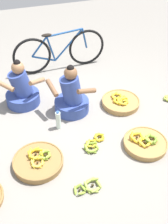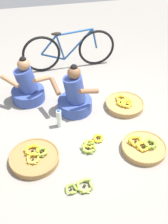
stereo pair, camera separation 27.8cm
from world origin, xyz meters
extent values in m
plane|color=gray|center=(0.00, 0.00, 0.00)|extent=(10.00, 10.00, 0.00)
cylinder|color=#334793|center=(-0.03, 0.30, 0.09)|extent=(0.52, 0.52, 0.18)
cylinder|color=#334793|center=(-0.03, 0.30, 0.38)|extent=(0.42, 0.39, 0.44)
sphere|color=brown|center=(-0.03, 0.30, 0.66)|extent=(0.19, 0.19, 0.19)
sphere|color=black|center=(-0.03, 0.30, 0.74)|extent=(0.10, 0.10, 0.10)
cylinder|color=brown|center=(-0.30, 0.33, 0.46)|extent=(0.13, 0.32, 0.16)
cylinder|color=brown|center=(0.14, 0.10, 0.46)|extent=(0.31, 0.15, 0.16)
cylinder|color=#334793|center=(-0.70, 0.72, 0.09)|extent=(0.52, 0.52, 0.18)
cylinder|color=#334793|center=(-0.70, 0.72, 0.37)|extent=(0.39, 0.33, 0.42)
sphere|color=#9E704C|center=(-0.70, 0.72, 0.64)|extent=(0.19, 0.19, 0.19)
sphere|color=black|center=(-0.70, 0.72, 0.72)|extent=(0.10, 0.10, 0.10)
cylinder|color=#9E704C|center=(-0.94, 0.63, 0.44)|extent=(0.28, 0.25, 0.16)
cylinder|color=#9E704C|center=(-0.47, 0.58, 0.44)|extent=(0.28, 0.25, 0.16)
torus|color=black|center=(-0.38, 1.54, 0.34)|extent=(0.68, 0.06, 0.68)
torus|color=black|center=(0.64, 1.56, 0.34)|extent=(0.68, 0.06, 0.68)
cylinder|color=#1E4C8C|center=(0.29, 1.55, 0.45)|extent=(0.55, 0.05, 0.55)
cylinder|color=#1E4C8C|center=(-0.03, 1.54, 0.43)|extent=(0.15, 0.04, 0.49)
cylinder|color=#1E4C8C|center=(0.23, 1.55, 0.69)|extent=(0.65, 0.05, 0.08)
cylinder|color=#1E4C8C|center=(-0.18, 1.54, 0.27)|extent=(0.42, 0.04, 0.18)
cylinder|color=#1E4C8C|center=(-0.24, 1.54, 0.50)|extent=(0.31, 0.04, 0.35)
cylinder|color=#1E4C8C|center=(0.60, 1.56, 0.53)|extent=(0.11, 0.03, 0.38)
ellipsoid|color=black|center=(-0.09, 1.54, 0.70)|extent=(0.18, 0.08, 0.05)
cylinder|color=olive|center=(-0.73, -0.59, 0.04)|extent=(0.62, 0.62, 0.08)
torus|color=olive|center=(-0.73, -0.59, 0.08)|extent=(0.63, 0.63, 0.02)
ellipsoid|color=#8CAD38|center=(-0.58, -0.57, 0.11)|extent=(0.05, 0.13, 0.07)
ellipsoid|color=#8CAD38|center=(-0.61, -0.51, 0.11)|extent=(0.13, 0.08, 0.08)
ellipsoid|color=#8CAD38|center=(-0.66, -0.51, 0.11)|extent=(0.13, 0.09, 0.06)
ellipsoid|color=#8CAD38|center=(-0.68, -0.56, 0.11)|extent=(0.05, 0.13, 0.08)
ellipsoid|color=#8CAD38|center=(-0.66, -0.61, 0.11)|extent=(0.13, 0.09, 0.06)
ellipsoid|color=#8CAD38|center=(-0.60, -0.60, 0.11)|extent=(0.12, 0.11, 0.09)
sphere|color=#382D19|center=(-0.63, -0.56, 0.11)|extent=(0.04, 0.04, 0.04)
ellipsoid|color=gold|center=(-0.67, -0.52, 0.12)|extent=(0.05, 0.16, 0.10)
ellipsoid|color=gold|center=(-0.70, -0.45, 0.11)|extent=(0.15, 0.11, 0.08)
ellipsoid|color=gold|center=(-0.75, -0.44, 0.11)|extent=(0.16, 0.06, 0.08)
ellipsoid|color=gold|center=(-0.80, -0.49, 0.12)|extent=(0.09, 0.16, 0.10)
ellipsoid|color=gold|center=(-0.81, -0.53, 0.12)|extent=(0.08, 0.16, 0.09)
ellipsoid|color=gold|center=(-0.76, -0.58, 0.11)|extent=(0.16, 0.09, 0.09)
ellipsoid|color=gold|center=(-0.71, -0.57, 0.11)|extent=(0.16, 0.10, 0.08)
sphere|color=#382D19|center=(-0.74, -0.51, 0.11)|extent=(0.03, 0.03, 0.03)
ellipsoid|color=yellow|center=(-0.68, -0.66, 0.10)|extent=(0.05, 0.14, 0.06)
ellipsoid|color=yellow|center=(-0.72, -0.59, 0.11)|extent=(0.13, 0.08, 0.08)
ellipsoid|color=yellow|center=(-0.78, -0.60, 0.11)|extent=(0.12, 0.11, 0.07)
ellipsoid|color=yellow|center=(-0.80, -0.65, 0.10)|extent=(0.04, 0.14, 0.06)
ellipsoid|color=yellow|center=(-0.76, -0.70, 0.10)|extent=(0.14, 0.07, 0.05)
ellipsoid|color=yellow|center=(-0.70, -0.69, 0.11)|extent=(0.12, 0.11, 0.07)
sphere|color=#382D19|center=(-0.74, -0.65, 0.10)|extent=(0.03, 0.03, 0.03)
cylinder|color=#A87F47|center=(0.68, -0.73, 0.04)|extent=(0.57, 0.57, 0.07)
torus|color=#A87F47|center=(0.68, -0.73, 0.07)|extent=(0.59, 0.59, 0.02)
ellipsoid|color=olive|center=(0.82, -0.74, 0.11)|extent=(0.06, 0.14, 0.08)
ellipsoid|color=olive|center=(0.80, -0.69, 0.10)|extent=(0.13, 0.13, 0.06)
ellipsoid|color=olive|center=(0.73, -0.68, 0.11)|extent=(0.14, 0.09, 0.09)
ellipsoid|color=olive|center=(0.70, -0.71, 0.10)|extent=(0.08, 0.14, 0.07)
ellipsoid|color=olive|center=(0.71, -0.77, 0.11)|extent=(0.11, 0.14, 0.08)
ellipsoid|color=olive|center=(0.73, -0.79, 0.11)|extent=(0.14, 0.09, 0.09)
ellipsoid|color=olive|center=(0.79, -0.78, 0.11)|extent=(0.14, 0.11, 0.08)
sphere|color=#382D19|center=(0.76, -0.73, 0.10)|extent=(0.04, 0.04, 0.04)
ellipsoid|color=gold|center=(0.66, -0.65, 0.10)|extent=(0.07, 0.16, 0.07)
ellipsoid|color=gold|center=(0.61, -0.58, 0.10)|extent=(0.16, 0.07, 0.06)
ellipsoid|color=gold|center=(0.54, -0.61, 0.11)|extent=(0.11, 0.15, 0.08)
ellipsoid|color=gold|center=(0.53, -0.67, 0.11)|extent=(0.10, 0.15, 0.09)
ellipsoid|color=gold|center=(0.62, -0.70, 0.11)|extent=(0.15, 0.10, 0.08)
sphere|color=#382D19|center=(0.59, -0.64, 0.10)|extent=(0.03, 0.03, 0.03)
ellipsoid|color=yellow|center=(0.71, -0.75, 0.11)|extent=(0.05, 0.14, 0.08)
ellipsoid|color=yellow|center=(0.67, -0.69, 0.10)|extent=(0.14, 0.07, 0.06)
ellipsoid|color=yellow|center=(0.60, -0.72, 0.10)|extent=(0.09, 0.14, 0.07)
ellipsoid|color=yellow|center=(0.60, -0.77, 0.10)|extent=(0.09, 0.14, 0.07)
ellipsoid|color=yellow|center=(0.68, -0.80, 0.10)|extent=(0.14, 0.10, 0.07)
sphere|color=#382D19|center=(0.65, -0.75, 0.10)|extent=(0.03, 0.03, 0.03)
cylinder|color=#A87F47|center=(0.74, 0.19, 0.04)|extent=(0.58, 0.58, 0.08)
torus|color=#A87F47|center=(0.74, 0.19, 0.08)|extent=(0.59, 0.59, 0.02)
ellipsoid|color=yellow|center=(0.83, 0.19, 0.11)|extent=(0.03, 0.12, 0.07)
ellipsoid|color=yellow|center=(0.77, 0.24, 0.10)|extent=(0.12, 0.03, 0.06)
ellipsoid|color=yellow|center=(0.73, 0.18, 0.10)|extent=(0.06, 0.12, 0.05)
ellipsoid|color=yellow|center=(0.78, 0.14, 0.10)|extent=(0.12, 0.05, 0.05)
sphere|color=#382D19|center=(0.78, 0.19, 0.11)|extent=(0.03, 0.03, 0.03)
ellipsoid|color=yellow|center=(0.77, 0.27, 0.11)|extent=(0.05, 0.14, 0.07)
ellipsoid|color=yellow|center=(0.74, 0.33, 0.10)|extent=(0.14, 0.10, 0.05)
ellipsoid|color=yellow|center=(0.69, 0.34, 0.11)|extent=(0.14, 0.07, 0.08)
ellipsoid|color=yellow|center=(0.64, 0.29, 0.11)|extent=(0.05, 0.14, 0.07)
ellipsoid|color=yellow|center=(0.67, 0.22, 0.11)|extent=(0.13, 0.11, 0.06)
ellipsoid|color=yellow|center=(0.74, 0.22, 0.11)|extent=(0.14, 0.10, 0.07)
sphere|color=#382D19|center=(0.71, 0.28, 0.11)|extent=(0.03, 0.03, 0.03)
ellipsoid|color=gold|center=(0.73, 0.16, 0.11)|extent=(0.06, 0.12, 0.06)
ellipsoid|color=gold|center=(0.69, 0.22, 0.11)|extent=(0.12, 0.06, 0.08)
ellipsoid|color=gold|center=(0.63, 0.19, 0.11)|extent=(0.09, 0.12, 0.07)
ellipsoid|color=gold|center=(0.63, 0.14, 0.11)|extent=(0.09, 0.12, 0.06)
ellipsoid|color=gold|center=(0.70, 0.12, 0.11)|extent=(0.12, 0.09, 0.06)
sphere|color=#382D19|center=(0.68, 0.17, 0.11)|extent=(0.03, 0.03, 0.03)
ellipsoid|color=yellow|center=(0.80, 0.14, 0.10)|extent=(0.06, 0.14, 0.06)
ellipsoid|color=yellow|center=(0.76, 0.18, 0.11)|extent=(0.14, 0.09, 0.08)
ellipsoid|color=yellow|center=(0.72, 0.18, 0.11)|extent=(0.14, 0.07, 0.08)
ellipsoid|color=yellow|center=(0.68, 0.13, 0.11)|extent=(0.05, 0.14, 0.07)
ellipsoid|color=yellow|center=(0.71, 0.07, 0.11)|extent=(0.14, 0.09, 0.07)
ellipsoid|color=yellow|center=(0.76, 0.07, 0.11)|extent=(0.14, 0.10, 0.06)
sphere|color=#382D19|center=(0.74, 0.13, 0.11)|extent=(0.03, 0.03, 0.03)
ellipsoid|color=#8CAD38|center=(0.05, -0.55, 0.03)|extent=(0.05, 0.16, 0.07)
ellipsoid|color=#8CAD38|center=(0.01, -0.49, 0.04)|extent=(0.16, 0.10, 0.10)
ellipsoid|color=#8CAD38|center=(-0.06, -0.50, 0.03)|extent=(0.15, 0.13, 0.07)
ellipsoid|color=#8CAD38|center=(-0.09, -0.57, 0.04)|extent=(0.06, 0.16, 0.10)
ellipsoid|color=#8CAD38|center=(-0.04, -0.62, 0.03)|extent=(0.16, 0.09, 0.07)
ellipsoid|color=#8CAD38|center=(0.02, -0.62, 0.03)|extent=(0.15, 0.11, 0.09)
sphere|color=#382D19|center=(-0.02, -0.56, 0.03)|extent=(0.03, 0.03, 0.03)
ellipsoid|color=yellow|center=(0.06, -0.48, 0.03)|extent=(0.04, 0.12, 0.06)
ellipsoid|color=yellow|center=(0.04, -0.44, 0.03)|extent=(0.12, 0.10, 0.08)
ellipsoid|color=yellow|center=(-0.03, -0.45, 0.02)|extent=(0.11, 0.10, 0.06)
ellipsoid|color=yellow|center=(-0.05, -0.48, 0.02)|extent=(0.05, 0.13, 0.06)
ellipsoid|color=yellow|center=(-0.02, -0.54, 0.02)|extent=(0.13, 0.08, 0.06)
ellipsoid|color=yellow|center=(0.04, -0.53, 0.02)|extent=(0.12, 0.10, 0.06)
sphere|color=#382D19|center=(0.01, -0.49, 0.03)|extent=(0.03, 0.03, 0.03)
ellipsoid|color=gold|center=(0.20, -0.42, 0.03)|extent=(0.05, 0.12, 0.06)
ellipsoid|color=gold|center=(0.18, -0.37, 0.03)|extent=(0.11, 0.10, 0.08)
ellipsoid|color=gold|center=(0.13, -0.36, 0.03)|extent=(0.12, 0.08, 0.07)
ellipsoid|color=gold|center=(0.10, -0.39, 0.03)|extent=(0.09, 0.12, 0.07)
ellipsoid|color=gold|center=(0.10, -0.44, 0.03)|extent=(0.09, 0.12, 0.07)
ellipsoid|color=gold|center=(0.14, -0.46, 0.02)|extent=(0.12, 0.05, 0.05)
ellipsoid|color=gold|center=(0.18, -0.45, 0.03)|extent=(0.11, 0.11, 0.06)
sphere|color=#382D19|center=(0.15, -0.41, 0.03)|extent=(0.03, 0.03, 0.03)
ellipsoid|color=#9EB747|center=(-0.13, -1.11, 0.03)|extent=(0.05, 0.17, 0.07)
ellipsoid|color=#9EB747|center=(-0.18, -1.05, 0.04)|extent=(0.17, 0.09, 0.09)
ellipsoid|color=#9EB747|center=(-0.22, -1.04, 0.03)|extent=(0.17, 0.08, 0.06)
ellipsoid|color=#9EB747|center=(-0.27, -1.12, 0.03)|extent=(0.06, 0.17, 0.08)
ellipsoid|color=#9EB747|center=(-0.23, -1.18, 0.03)|extent=(0.16, 0.10, 0.07)
ellipsoid|color=#9EB747|center=(-0.17, -1.18, 0.03)|extent=(0.17, 0.09, 0.07)
sphere|color=#382D19|center=(-0.20, -1.11, 0.03)|extent=(0.03, 0.03, 0.03)
ellipsoid|color=#8CAD38|center=(-0.31, -1.11, 0.02)|extent=(0.06, 0.12, 0.05)
ellipsoid|color=#8CAD38|center=(-0.37, -1.08, 0.03)|extent=(0.12, 0.05, 0.08)
ellipsoid|color=#8CAD38|center=(-0.41, -1.11, 0.03)|extent=(0.06, 0.12, 0.06)
ellipsoid|color=#8CAD38|center=(-0.35, -1.17, 0.03)|extent=(0.12, 0.05, 0.07)
sphere|color=#382D19|center=(-0.36, -1.13, 0.03)|extent=(0.03, 0.03, 0.03)
cylinder|color=silver|center=(-0.32, -0.02, 0.14)|extent=(0.07, 0.07, 0.28)
cylinder|color=#2D59B7|center=(-0.32, -0.02, 0.29)|extent=(0.04, 0.04, 0.02)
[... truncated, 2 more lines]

